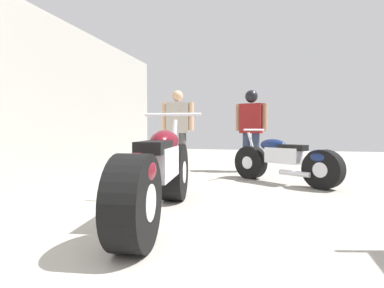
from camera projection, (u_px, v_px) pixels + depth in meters
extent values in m
plane|color=#9E998E|center=(222.00, 191.00, 4.13)|extent=(17.71, 17.71, 0.00)
cube|color=#A3A099|center=(43.00, 97.00, 4.81)|extent=(0.08, 8.12, 2.72)
cylinder|color=black|center=(174.00, 172.00, 3.59)|extent=(0.33, 0.70, 0.67)
cylinder|color=silver|center=(174.00, 172.00, 3.59)|extent=(0.28, 0.29, 0.26)
cylinder|color=black|center=(134.00, 202.00, 2.07)|extent=(0.33, 0.70, 0.67)
cylinder|color=silver|center=(134.00, 202.00, 2.07)|extent=(0.28, 0.29, 0.26)
cube|color=silver|center=(159.00, 163.00, 2.82)|extent=(0.34, 0.70, 0.29)
ellipsoid|color=#5B0F19|center=(165.00, 142.00, 3.04)|extent=(0.35, 0.58, 0.23)
cube|color=black|center=(154.00, 147.00, 2.63)|extent=(0.30, 0.53, 0.11)
ellipsoid|color=#5B0F19|center=(136.00, 171.00, 2.12)|extent=(0.33, 0.50, 0.25)
cylinder|color=silver|center=(174.00, 146.00, 3.53)|extent=(0.09, 0.27, 0.61)
cylinder|color=silver|center=(173.00, 115.00, 3.47)|extent=(0.65, 0.13, 0.04)
cylinder|color=silver|center=(134.00, 201.00, 2.54)|extent=(0.17, 0.59, 0.09)
cylinder|color=black|center=(251.00, 162.00, 5.21)|extent=(0.57, 0.47, 0.56)
cylinder|color=silver|center=(251.00, 162.00, 5.21)|extent=(0.29, 0.29, 0.21)
cylinder|color=black|center=(323.00, 169.00, 4.25)|extent=(0.57, 0.47, 0.56)
cylinder|color=silver|center=(323.00, 169.00, 4.25)|extent=(0.29, 0.29, 0.21)
cube|color=silver|center=(283.00, 155.00, 4.72)|extent=(0.58, 0.49, 0.24)
ellipsoid|color=navy|center=(273.00, 145.00, 4.86)|extent=(0.50, 0.44, 0.19)
cube|color=black|center=(293.00, 148.00, 4.60)|extent=(0.46, 0.39, 0.09)
ellipsoid|color=navy|center=(320.00, 157.00, 4.28)|extent=(0.45, 0.40, 0.21)
cylinder|color=silver|center=(252.00, 147.00, 5.17)|extent=(0.21, 0.16, 0.51)
cylinder|color=silver|center=(254.00, 130.00, 5.13)|extent=(0.33, 0.47, 0.03)
cylinder|color=silver|center=(294.00, 173.00, 4.46)|extent=(0.44, 0.33, 0.08)
cylinder|color=#4C4C4C|center=(182.00, 153.00, 5.95)|extent=(0.18, 0.18, 0.78)
cylinder|color=#4C4C4C|center=(173.00, 153.00, 5.97)|extent=(0.18, 0.18, 0.78)
cube|color=#B2A899|center=(178.00, 118.00, 5.93)|extent=(0.47, 0.31, 0.60)
cylinder|color=tan|center=(191.00, 117.00, 5.91)|extent=(0.13, 0.13, 0.55)
cylinder|color=tan|center=(164.00, 117.00, 5.94)|extent=(0.13, 0.13, 0.55)
sphere|color=tan|center=(177.00, 96.00, 5.91)|extent=(0.21, 0.21, 0.21)
cylinder|color=#2D3851|center=(256.00, 153.00, 6.04)|extent=(0.17, 0.17, 0.77)
cylinder|color=#2D3851|center=(246.00, 152.00, 6.12)|extent=(0.17, 0.17, 0.77)
cube|color=maroon|center=(251.00, 118.00, 6.05)|extent=(0.46, 0.30, 0.59)
cylinder|color=#9E7051|center=(265.00, 117.00, 5.93)|extent=(0.12, 0.12, 0.54)
cylinder|color=#9E7051|center=(238.00, 118.00, 6.16)|extent=(0.12, 0.12, 0.54)
sphere|color=black|center=(251.00, 97.00, 6.03)|extent=(0.21, 0.21, 0.21)
sphere|color=black|center=(251.00, 96.00, 6.03)|extent=(0.25, 0.25, 0.25)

